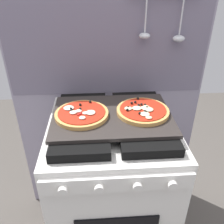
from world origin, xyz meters
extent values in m
cube|color=gray|center=(0.00, 0.34, 0.78)|extent=(1.10, 0.03, 1.55)
cube|color=slate|center=(0.00, 0.32, 1.15)|extent=(1.08, 0.00, 0.56)
cylinder|color=silver|center=(0.19, 0.29, 1.30)|extent=(0.01, 0.01, 0.17)
ellipsoid|color=silver|center=(0.19, 0.29, 1.20)|extent=(0.06, 0.05, 0.03)
cylinder|color=silver|center=(0.36, 0.29, 1.29)|extent=(0.01, 0.01, 0.18)
ellipsoid|color=silver|center=(0.36, 0.29, 1.18)|extent=(0.06, 0.05, 0.03)
cube|color=white|center=(0.00, 0.00, 0.43)|extent=(0.60, 0.60, 0.86)
cube|color=black|center=(0.00, 0.00, 0.85)|extent=(0.59, 0.59, 0.01)
cube|color=black|center=(-0.14, 0.00, 0.88)|extent=(0.24, 0.51, 0.04)
cube|color=black|center=(0.14, 0.00, 0.88)|extent=(0.24, 0.51, 0.04)
cube|color=white|center=(0.00, -0.31, 0.80)|extent=(0.58, 0.02, 0.07)
cylinder|color=silver|center=(-0.20, -0.33, 0.80)|extent=(0.04, 0.02, 0.04)
cylinder|color=silver|center=(-0.07, -0.33, 0.80)|extent=(0.04, 0.02, 0.04)
cylinder|color=silver|center=(0.07, -0.33, 0.80)|extent=(0.04, 0.02, 0.04)
cylinder|color=silver|center=(0.20, -0.33, 0.80)|extent=(0.04, 0.02, 0.04)
cube|color=#2D2826|center=(0.00, 0.00, 0.91)|extent=(0.54, 0.38, 0.02)
cylinder|color=tan|center=(-0.14, -0.01, 0.93)|extent=(0.24, 0.24, 0.02)
cylinder|color=#AD2614|center=(-0.14, -0.01, 0.94)|extent=(0.21, 0.21, 0.00)
ellipsoid|color=#F4EACC|center=(-0.15, -0.01, 0.94)|extent=(0.03, 0.02, 0.01)
ellipsoid|color=#F4EACC|center=(-0.13, -0.07, 0.94)|extent=(0.03, 0.03, 0.01)
ellipsoid|color=#F4EACC|center=(-0.12, -0.03, 0.94)|extent=(0.03, 0.02, 0.01)
ellipsoid|color=#F4EACC|center=(-0.10, -0.02, 0.94)|extent=(0.04, 0.04, 0.01)
ellipsoid|color=#F4EACC|center=(-0.17, -0.02, 0.94)|extent=(0.03, 0.03, 0.01)
ellipsoid|color=#F4EACC|center=(-0.20, 0.02, 0.94)|extent=(0.05, 0.05, 0.01)
cube|color=red|center=(-0.15, -0.03, 0.94)|extent=(0.02, 0.02, 0.00)
sphere|color=black|center=(-0.18, 0.00, 0.94)|extent=(0.01, 0.01, 0.01)
sphere|color=black|center=(-0.14, 0.01, 0.94)|extent=(0.01, 0.01, 0.01)
sphere|color=black|center=(-0.10, 0.07, 0.94)|extent=(0.01, 0.01, 0.01)
sphere|color=black|center=(-0.19, 0.01, 0.94)|extent=(0.01, 0.01, 0.01)
sphere|color=black|center=(-0.14, 0.05, 0.94)|extent=(0.01, 0.01, 0.01)
cylinder|color=tan|center=(0.14, 0.00, 0.93)|extent=(0.24, 0.24, 0.02)
cylinder|color=#AD2614|center=(0.14, 0.00, 0.94)|extent=(0.21, 0.21, 0.00)
ellipsoid|color=beige|center=(0.11, 0.00, 0.94)|extent=(0.04, 0.04, 0.01)
ellipsoid|color=beige|center=(0.15, -0.08, 0.94)|extent=(0.03, 0.02, 0.01)
ellipsoid|color=beige|center=(0.14, -0.05, 0.94)|extent=(0.04, 0.04, 0.01)
ellipsoid|color=beige|center=(0.07, 0.00, 0.94)|extent=(0.04, 0.03, 0.01)
ellipsoid|color=beige|center=(0.15, 0.00, 0.94)|extent=(0.04, 0.04, 0.01)
ellipsoid|color=beige|center=(0.16, 0.01, 0.94)|extent=(0.03, 0.03, 0.01)
ellipsoid|color=beige|center=(0.16, -0.01, 0.94)|extent=(0.05, 0.04, 0.01)
sphere|color=black|center=(0.12, -0.05, 0.94)|extent=(0.01, 0.01, 0.01)
sphere|color=black|center=(0.07, -0.02, 0.94)|extent=(0.01, 0.01, 0.01)
sphere|color=black|center=(0.15, -0.04, 0.94)|extent=(0.01, 0.01, 0.01)
sphere|color=black|center=(0.07, 0.01, 0.94)|extent=(0.01, 0.01, 0.01)
sphere|color=black|center=(0.13, 0.02, 0.94)|extent=(0.01, 0.01, 0.01)
sphere|color=black|center=(0.10, 0.05, 0.94)|extent=(0.01, 0.01, 0.01)
sphere|color=black|center=(0.11, 0.06, 0.94)|extent=(0.01, 0.01, 0.01)
sphere|color=black|center=(0.14, -0.03, 0.94)|extent=(0.01, 0.01, 0.01)
sphere|color=black|center=(0.16, 0.03, 0.94)|extent=(0.01, 0.01, 0.01)
sphere|color=black|center=(0.14, 0.03, 0.94)|extent=(0.01, 0.01, 0.01)
sphere|color=black|center=(0.13, 0.09, 0.94)|extent=(0.01, 0.01, 0.01)
sphere|color=black|center=(0.16, 0.00, 0.94)|extent=(0.01, 0.01, 0.01)
camera|label=1|loc=(-0.07, -0.94, 1.48)|focal=38.62mm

